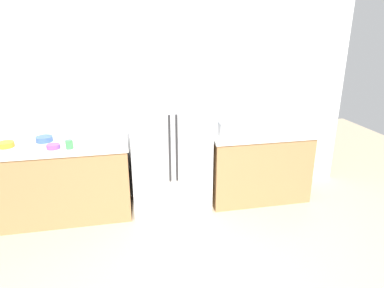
% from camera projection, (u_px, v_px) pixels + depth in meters
% --- Properties ---
extents(ground_plane, '(9.33, 9.33, 0.00)m').
position_uv_depth(ground_plane, '(207.00, 267.00, 3.24)').
color(ground_plane, tan).
extents(kitchen_back_panel, '(4.67, 0.10, 2.82)m').
position_uv_depth(kitchen_back_panel, '(176.00, 90.00, 4.31)').
color(kitchen_back_panel, silver).
rests_on(kitchen_back_panel, ground_plane).
extents(counter_left, '(1.61, 0.68, 0.91)m').
position_uv_depth(counter_left, '(60.00, 181.00, 3.99)').
color(counter_left, '#9E7247').
rests_on(counter_left, ground_plane).
extents(counter_right, '(1.30, 0.68, 0.91)m').
position_uv_depth(counter_right, '(256.00, 164.00, 4.46)').
color(counter_right, '#9E7247').
rests_on(counter_right, ground_plane).
extents(refrigerator, '(0.95, 0.64, 1.74)m').
position_uv_depth(refrigerator, '(169.00, 140.00, 4.11)').
color(refrigerator, '#B7BABF').
rests_on(refrigerator, ground_plane).
extents(toaster, '(0.28, 0.15, 0.17)m').
position_uv_depth(toaster, '(230.00, 129.00, 4.12)').
color(toaster, silver).
rests_on(toaster, counter_right).
extents(cup_a, '(0.08, 0.08, 0.09)m').
position_uv_depth(cup_a, '(224.00, 126.00, 4.37)').
color(cup_a, teal).
rests_on(cup_a, counter_right).
extents(cup_b, '(0.08, 0.08, 0.10)m').
position_uv_depth(cup_b, '(69.00, 144.00, 3.70)').
color(cup_b, green).
rests_on(cup_b, counter_left).
extents(bowl_a, '(0.19, 0.19, 0.06)m').
position_uv_depth(bowl_a, '(44.00, 139.00, 3.93)').
color(bowl_a, blue).
rests_on(bowl_a, counter_left).
extents(bowl_b, '(0.14, 0.14, 0.05)m').
position_uv_depth(bowl_b, '(53.00, 146.00, 3.71)').
color(bowl_b, purple).
rests_on(bowl_b, counter_left).
extents(bowl_c, '(0.17, 0.17, 0.06)m').
position_uv_depth(bowl_c, '(6.00, 145.00, 3.75)').
color(bowl_c, orange).
rests_on(bowl_c, counter_left).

